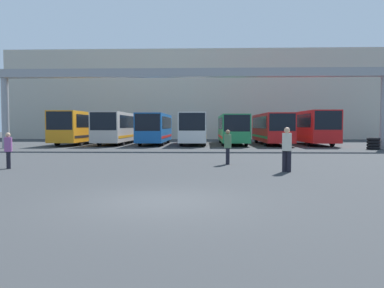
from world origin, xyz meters
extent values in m
plane|color=#2D3033|center=(0.00, 0.00, 0.00)|extent=(200.00, 200.00, 0.00)
cube|color=#B7B2A3|center=(0.00, 49.52, 6.38)|extent=(55.39, 12.00, 12.75)
cylinder|color=gray|center=(-15.91, 21.99, 2.99)|extent=(0.60, 0.60, 5.98)
cylinder|color=gray|center=(15.91, 21.99, 2.99)|extent=(0.60, 0.60, 5.98)
cube|color=gray|center=(0.00, 21.99, 6.33)|extent=(32.41, 0.80, 0.70)
cube|color=orange|center=(-11.93, 29.08, 1.83)|extent=(2.58, 10.76, 2.96)
cube|color=black|center=(-11.93, 23.72, 2.38)|extent=(2.38, 0.06, 1.66)
cube|color=black|center=(-11.93, 29.08, 2.38)|extent=(2.61, 9.14, 1.24)
cube|color=black|center=(-11.93, 29.08, 0.88)|extent=(2.61, 10.22, 0.24)
cylinder|color=black|center=(-13.06, 26.07, 0.53)|extent=(0.28, 1.06, 1.06)
cylinder|color=black|center=(-10.80, 26.07, 0.53)|extent=(0.28, 1.06, 1.06)
cylinder|color=black|center=(-13.06, 32.09, 0.53)|extent=(0.28, 1.06, 1.06)
cylinder|color=black|center=(-10.80, 32.09, 0.53)|extent=(0.28, 1.06, 1.06)
cube|color=beige|center=(-7.95, 29.94, 1.79)|extent=(2.59, 12.47, 2.88)
cube|color=black|center=(-7.95, 23.72, 2.32)|extent=(2.39, 0.06, 1.61)
cube|color=black|center=(-7.95, 29.94, 2.32)|extent=(2.62, 10.60, 1.21)
cube|color=orange|center=(-7.95, 29.94, 0.87)|extent=(2.62, 11.85, 0.24)
cylinder|color=black|center=(-9.09, 26.44, 0.46)|extent=(0.28, 0.92, 0.92)
cylinder|color=black|center=(-6.82, 26.44, 0.46)|extent=(0.28, 0.92, 0.92)
cylinder|color=black|center=(-9.09, 33.43, 0.46)|extent=(0.28, 0.92, 0.92)
cylinder|color=black|center=(-6.82, 33.43, 0.46)|extent=(0.28, 0.92, 0.92)
cube|color=#1959A5|center=(-3.98, 28.82, 1.72)|extent=(2.47, 10.24, 2.75)
cube|color=black|center=(-3.98, 23.72, 2.23)|extent=(2.27, 0.06, 1.54)
cube|color=black|center=(-3.98, 28.82, 2.23)|extent=(2.50, 8.71, 1.15)
cube|color=red|center=(-3.98, 28.82, 0.84)|extent=(2.50, 9.73, 0.24)
cylinder|color=black|center=(-5.05, 25.95, 0.50)|extent=(0.28, 1.00, 1.00)
cylinder|color=black|center=(-2.90, 25.95, 0.50)|extent=(0.28, 1.00, 1.00)
cylinder|color=black|center=(-5.05, 31.69, 0.50)|extent=(0.28, 1.00, 1.00)
cylinder|color=black|center=(-2.90, 31.69, 0.50)|extent=(0.28, 1.00, 1.00)
cube|color=silver|center=(0.00, 28.84, 1.76)|extent=(2.54, 10.28, 2.82)
cube|color=black|center=(0.00, 23.72, 2.28)|extent=(2.33, 0.06, 1.58)
cube|color=black|center=(0.00, 28.84, 2.28)|extent=(2.57, 8.74, 1.18)
cube|color=orange|center=(0.00, 28.84, 0.86)|extent=(2.57, 9.77, 0.24)
cylinder|color=black|center=(-1.11, 25.96, 0.51)|extent=(0.28, 1.01, 1.01)
cylinder|color=black|center=(1.11, 25.96, 0.51)|extent=(0.28, 1.01, 1.01)
cylinder|color=black|center=(-1.11, 31.72, 0.51)|extent=(0.28, 1.01, 1.01)
cylinder|color=black|center=(1.11, 31.72, 0.51)|extent=(0.28, 1.01, 1.01)
cube|color=#268C4C|center=(3.98, 29.45, 1.67)|extent=(2.51, 11.50, 2.64)
cube|color=black|center=(3.98, 23.72, 2.15)|extent=(2.31, 0.06, 1.48)
cube|color=black|center=(3.98, 29.45, 2.15)|extent=(2.54, 9.77, 1.11)
cube|color=red|center=(3.98, 29.45, 0.82)|extent=(2.54, 10.92, 0.24)
cylinder|color=black|center=(2.88, 26.23, 0.45)|extent=(0.28, 0.90, 0.90)
cylinder|color=black|center=(5.07, 26.23, 0.45)|extent=(0.28, 0.90, 0.90)
cylinder|color=black|center=(2.88, 32.67, 0.45)|extent=(0.28, 0.90, 0.90)
cylinder|color=black|center=(5.07, 32.67, 0.45)|extent=(0.28, 0.90, 0.90)
cube|color=red|center=(7.95, 29.27, 1.73)|extent=(2.52, 11.14, 2.75)
cube|color=black|center=(7.95, 23.72, 2.23)|extent=(2.32, 0.06, 1.54)
cube|color=black|center=(7.95, 29.27, 2.23)|extent=(2.55, 9.47, 1.16)
cube|color=#268C4C|center=(7.95, 29.27, 0.85)|extent=(2.55, 10.58, 0.24)
cylinder|color=black|center=(6.85, 26.15, 0.47)|extent=(0.28, 0.93, 0.93)
cylinder|color=black|center=(9.05, 26.15, 0.47)|extent=(0.28, 0.93, 0.93)
cylinder|color=black|center=(6.85, 32.39, 0.47)|extent=(0.28, 0.93, 0.93)
cylinder|color=black|center=(9.05, 32.39, 0.47)|extent=(0.28, 0.93, 0.93)
cube|color=red|center=(11.93, 28.82, 1.84)|extent=(2.57, 10.24, 2.99)
cube|color=black|center=(11.93, 23.72, 2.40)|extent=(2.37, 0.06, 1.67)
cube|color=black|center=(11.93, 28.82, 2.40)|extent=(2.60, 8.71, 1.25)
cube|color=red|center=(11.93, 28.82, 0.89)|extent=(2.60, 9.73, 0.24)
cylinder|color=black|center=(10.80, 25.95, 0.45)|extent=(0.28, 0.91, 0.91)
cylinder|color=black|center=(13.06, 25.95, 0.45)|extent=(0.28, 0.91, 0.91)
cylinder|color=black|center=(10.80, 31.69, 0.45)|extent=(0.28, 0.91, 0.91)
cylinder|color=black|center=(13.06, 31.69, 0.45)|extent=(0.28, 0.91, 0.91)
cylinder|color=black|center=(-7.71, 7.10, 0.39)|extent=(0.18, 0.18, 0.77)
cylinder|color=black|center=(-7.63, 6.97, 0.39)|extent=(0.18, 0.18, 0.77)
cylinder|color=#8C4C8C|center=(-7.67, 7.03, 1.09)|extent=(0.34, 0.34, 0.64)
sphere|color=tan|center=(-7.67, 7.03, 1.52)|extent=(0.21, 0.21, 0.21)
cylinder|color=black|center=(4.66, 6.25, 0.44)|extent=(0.20, 0.20, 0.89)
cylinder|color=black|center=(4.51, 6.34, 0.44)|extent=(0.20, 0.20, 0.89)
cylinder|color=beige|center=(4.59, 6.29, 1.26)|extent=(0.39, 0.39, 0.74)
sphere|color=tan|center=(4.59, 6.29, 1.75)|extent=(0.24, 0.24, 0.24)
cylinder|color=black|center=(2.31, 9.36, 0.41)|extent=(0.19, 0.19, 0.82)
cylinder|color=black|center=(2.30, 9.19, 0.41)|extent=(0.19, 0.19, 0.82)
cylinder|color=#4C724C|center=(2.30, 9.28, 1.16)|extent=(0.36, 0.36, 0.68)
sphere|color=#8C6647|center=(2.30, 9.28, 1.62)|extent=(0.22, 0.22, 0.22)
torus|color=black|center=(14.81, 21.34, 0.12)|extent=(1.04, 1.04, 0.24)
torus|color=black|center=(14.81, 21.34, 0.36)|extent=(1.04, 1.04, 0.24)
torus|color=black|center=(14.81, 21.34, 0.60)|extent=(1.04, 1.04, 0.24)
torus|color=black|center=(14.81, 21.34, 0.84)|extent=(1.04, 1.04, 0.24)
camera|label=1|loc=(1.18, -9.41, 1.94)|focal=35.00mm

